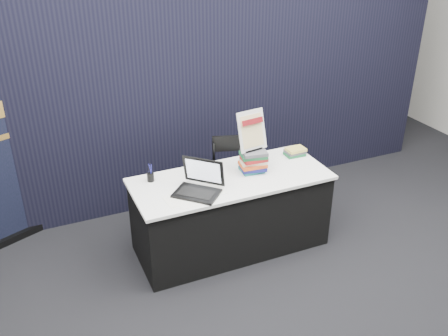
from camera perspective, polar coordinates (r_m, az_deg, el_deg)
floor at (r=4.52m, az=3.71°, el=-12.57°), size 8.00×8.00×0.00m
wall_back at (r=7.33m, az=-10.99°, el=17.89°), size 8.00×0.02×3.50m
drape_partition at (r=5.22m, az=-4.00°, el=8.32°), size 6.00×0.08×2.40m
display_table at (r=4.69m, az=0.78°, el=-5.11°), size 1.80×0.75×0.75m
laptop at (r=4.25m, az=-3.40°, el=-1.98°), size 0.45×0.51×0.28m
mouse at (r=4.53m, az=-0.60°, el=-0.64°), size 0.10×0.12×0.03m
brochure_left at (r=4.20m, az=-4.80°, el=-3.44°), size 0.31×0.23×0.00m
brochure_mid at (r=4.16m, az=-3.44°, el=-3.69°), size 0.30×0.21×0.00m
brochure_right at (r=4.28m, az=-1.98°, el=-2.70°), size 0.32×0.24×0.00m
pen_cup at (r=4.47m, az=-8.39°, el=-1.02°), size 0.08×0.08×0.08m
book_stack_tall at (r=4.57m, az=3.29°, el=0.81°), size 0.24×0.20×0.21m
book_stack_short at (r=4.95m, az=8.15°, el=1.90°), size 0.19×0.14×0.08m
info_sign at (r=4.48m, az=3.21°, el=4.23°), size 0.29×0.16×0.38m
stacking_chair at (r=4.96m, az=1.70°, el=-1.34°), size 0.53×0.54×0.93m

